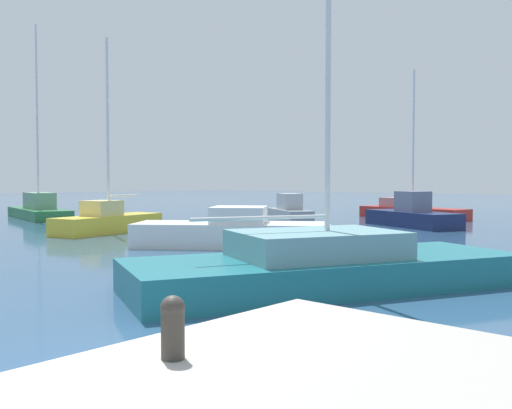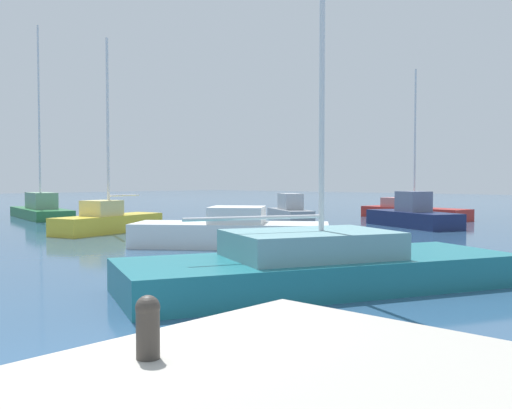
% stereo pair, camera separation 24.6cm
% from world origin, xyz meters
% --- Properties ---
extents(water, '(160.00, 160.00, 0.00)m').
position_xyz_m(water, '(15.00, 20.00, 0.00)').
color(water, '#2D5175').
rests_on(water, ground).
extents(mooring_bollard, '(0.21, 0.21, 0.52)m').
position_xyz_m(mooring_bollard, '(-0.53, -1.60, 1.22)').
color(mooring_bollard, '#38332D').
rests_on(mooring_bollard, pier_quay).
extents(sailboat_yellow_distant_north, '(5.95, 2.90, 8.91)m').
position_xyz_m(sailboat_yellow_distant_north, '(11.29, 17.46, 0.57)').
color(sailboat_yellow_distant_north, gold).
rests_on(sailboat_yellow_distant_north, water).
extents(motorboat_navy_mid_harbor, '(4.21, 5.95, 1.84)m').
position_xyz_m(motorboat_navy_mid_harbor, '(23.81, 8.69, 0.57)').
color(motorboat_navy_mid_harbor, '#19234C').
rests_on(motorboat_navy_mid_harbor, water).
extents(sailboat_green_near_pier, '(4.10, 8.30, 12.19)m').
position_xyz_m(sailboat_green_near_pier, '(14.02, 29.39, 0.60)').
color(sailboat_green_near_pier, '#28703D').
rests_on(sailboat_green_near_pier, water).
extents(motorboat_white_far_right, '(6.08, 7.06, 1.45)m').
position_xyz_m(motorboat_white_far_right, '(11.24, 9.31, 0.53)').
color(motorboat_white_far_right, white).
rests_on(motorboat_white_far_right, water).
extents(motorboat_grey_far_left, '(3.88, 4.84, 1.64)m').
position_xyz_m(motorboat_grey_far_left, '(22.61, 15.91, 0.57)').
color(motorboat_grey_far_left, gray).
rests_on(motorboat_grey_far_left, water).
extents(sailboat_teal_outer_mooring, '(9.35, 6.57, 14.22)m').
position_xyz_m(sailboat_teal_outer_mooring, '(6.86, 2.14, 0.54)').
color(sailboat_teal_outer_mooring, '#1E707A').
rests_on(sailboat_teal_outer_mooring, water).
extents(sailboat_red_distant_east, '(3.12, 7.37, 9.34)m').
position_xyz_m(sailboat_red_distant_east, '(29.78, 11.82, 0.53)').
color(sailboat_red_distant_east, '#B22823').
rests_on(sailboat_red_distant_east, water).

